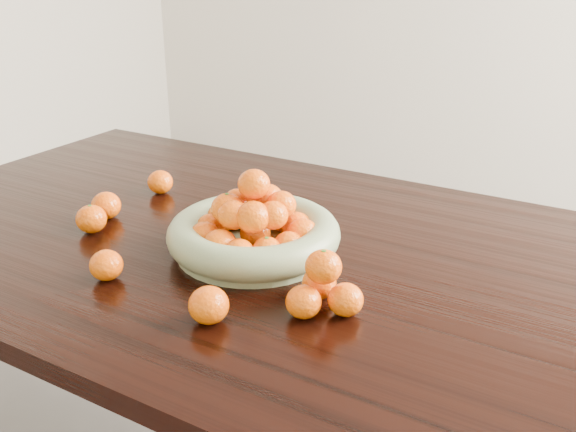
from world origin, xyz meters
The scene contains 8 objects.
dining_table centered at (0.00, 0.00, 0.66)m, with size 2.00×1.00×0.75m.
fruit_bowl centered at (-0.10, -0.04, 0.80)m, with size 0.34×0.34×0.17m.
orange_pyramid centered at (0.12, -0.17, 0.79)m, with size 0.12×0.13×0.11m.
loose_orange_0 centered at (-0.45, -0.14, 0.78)m, with size 0.06×0.06×0.06m, color #E15D06.
loose_orange_1 centered at (-0.27, -0.27, 0.78)m, with size 0.06×0.06×0.06m, color #E15D06.
loose_orange_2 centered at (-0.02, -0.30, 0.78)m, with size 0.07×0.07×0.06m, color #E15D06.
loose_orange_3 centered at (-0.47, 0.11, 0.78)m, with size 0.06×0.06×0.06m, color #E15D06.
loose_orange_4 centered at (-0.47, -0.07, 0.78)m, with size 0.06×0.06×0.06m, color #E15D06.
Camera 1 is at (0.53, -0.99, 1.30)m, focal length 40.00 mm.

